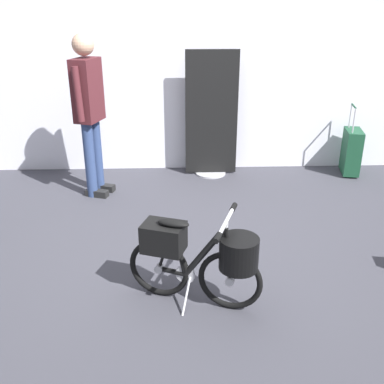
% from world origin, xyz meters
% --- Properties ---
extents(ground_plane, '(7.56, 7.56, 0.00)m').
position_xyz_m(ground_plane, '(0.00, 0.00, 0.00)').
color(ground_plane, '#38383F').
extents(back_wall, '(7.56, 0.10, 2.74)m').
position_xyz_m(back_wall, '(0.00, 2.23, 1.37)').
color(back_wall, silver).
rests_on(back_wall, ground_plane).
extents(floor_banner_stand, '(0.60, 0.36, 1.44)m').
position_xyz_m(floor_banner_stand, '(0.28, 1.96, 0.64)').
color(floor_banner_stand, '#B7B7BC').
rests_on(floor_banner_stand, ground_plane).
extents(folding_bike_foreground, '(0.91, 0.54, 0.68)m').
position_xyz_m(folding_bike_foreground, '(0.02, -0.53, 0.37)').
color(folding_bike_foreground, black).
rests_on(folding_bike_foreground, ground_plane).
extents(visitor_near_wall, '(0.35, 0.51, 1.66)m').
position_xyz_m(visitor_near_wall, '(-1.00, 1.43, 0.95)').
color(visitor_near_wall, navy).
rests_on(visitor_near_wall, ground_plane).
extents(rolling_suitcase, '(0.24, 0.39, 0.83)m').
position_xyz_m(rolling_suitcase, '(1.95, 1.90, 0.28)').
color(rolling_suitcase, '#19472D').
rests_on(rolling_suitcase, ground_plane).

